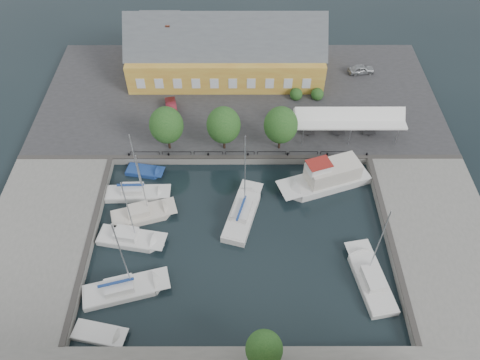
# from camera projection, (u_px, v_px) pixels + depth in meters

# --- Properties ---
(ground) EXTENTS (140.00, 140.00, 0.00)m
(ground) POSITION_uv_depth(u_px,v_px,m) (240.00, 228.00, 52.70)
(ground) COLOR black
(ground) RESTS_ON ground
(north_quay) EXTENTS (56.00, 26.00, 1.00)m
(north_quay) POSITION_uv_depth(u_px,v_px,m) (240.00, 98.00, 67.72)
(north_quay) COLOR #2D2D30
(north_quay) RESTS_ON ground
(west_quay) EXTENTS (12.00, 24.00, 1.00)m
(west_quay) POSITION_uv_depth(u_px,v_px,m) (39.00, 241.00, 50.96)
(west_quay) COLOR slate
(west_quay) RESTS_ON ground
(east_quay) EXTENTS (12.00, 24.00, 1.00)m
(east_quay) POSITION_uv_depth(u_px,v_px,m) (441.00, 240.00, 51.01)
(east_quay) COLOR slate
(east_quay) RESTS_ON ground
(quay_edge_fittings) EXTENTS (56.00, 24.72, 0.40)m
(quay_edge_fittings) POSITION_uv_depth(u_px,v_px,m) (240.00, 190.00, 55.08)
(quay_edge_fittings) COLOR #383533
(quay_edge_fittings) RESTS_ON north_quay
(warehouse) EXTENTS (28.56, 14.00, 9.55)m
(warehouse) POSITION_uv_depth(u_px,v_px,m) (222.00, 53.00, 68.38)
(warehouse) COLOR #C78830
(warehouse) RESTS_ON north_quay
(tent_canopy) EXTENTS (14.00, 4.00, 2.83)m
(tent_canopy) POSITION_uv_depth(u_px,v_px,m) (349.00, 119.00, 59.68)
(tent_canopy) COLOR white
(tent_canopy) RESTS_ON north_quay
(quay_trees) EXTENTS (18.20, 4.20, 6.30)m
(quay_trees) POSITION_uv_depth(u_px,v_px,m) (224.00, 125.00, 57.10)
(quay_trees) COLOR black
(quay_trees) RESTS_ON north_quay
(car_silver) EXTENTS (4.16, 2.21, 1.35)m
(car_silver) POSITION_uv_depth(u_px,v_px,m) (361.00, 69.00, 70.41)
(car_silver) COLOR #9DA0A4
(car_silver) RESTS_ON north_quay
(car_red) EXTENTS (2.27, 4.30, 1.35)m
(car_red) POSITION_uv_depth(u_px,v_px,m) (171.00, 107.00, 64.38)
(car_red) COLOR maroon
(car_red) RESTS_ON north_quay
(center_sailboat) EXTENTS (4.97, 9.22, 12.31)m
(center_sailboat) POSITION_uv_depth(u_px,v_px,m) (242.00, 214.00, 53.58)
(center_sailboat) COLOR silver
(center_sailboat) RESTS_ON ground
(trawler) EXTENTS (11.76, 6.91, 5.00)m
(trawler) POSITION_uv_depth(u_px,v_px,m) (327.00, 178.00, 56.42)
(trawler) COLOR silver
(trawler) RESTS_ON ground
(east_boat_c) EXTENTS (4.27, 9.10, 11.21)m
(east_boat_c) POSITION_uv_depth(u_px,v_px,m) (371.00, 280.00, 47.99)
(east_boat_c) COLOR silver
(east_boat_c) RESTS_ON ground
(west_boat_a) EXTENTS (7.84, 2.40, 10.41)m
(west_boat_a) POSITION_uv_depth(u_px,v_px,m) (137.00, 194.00, 55.73)
(west_boat_a) COLOR silver
(west_boat_a) RESTS_ON ground
(west_boat_b) EXTENTS (7.77, 4.55, 10.30)m
(west_boat_b) POSITION_uv_depth(u_px,v_px,m) (143.00, 215.00, 53.64)
(west_boat_b) COLOR beige
(west_boat_b) RESTS_ON ground
(west_boat_c) EXTENTS (7.85, 3.70, 10.38)m
(west_boat_c) POSITION_uv_depth(u_px,v_px,m) (130.00, 239.00, 51.38)
(west_boat_c) COLOR silver
(west_boat_c) RESTS_ON ground
(west_boat_d) EXTENTS (9.05, 4.81, 11.69)m
(west_boat_d) POSITION_uv_depth(u_px,v_px,m) (124.00, 290.00, 47.24)
(west_boat_d) COLOR silver
(west_boat_d) RESTS_ON ground
(launch_sw) EXTENTS (5.48, 2.98, 0.98)m
(launch_sw) POSITION_uv_depth(u_px,v_px,m) (99.00, 335.00, 44.29)
(launch_sw) COLOR silver
(launch_sw) RESTS_ON ground
(launch_nw) EXTENTS (4.97, 2.70, 0.88)m
(launch_nw) POSITION_uv_depth(u_px,v_px,m) (145.00, 172.00, 58.41)
(launch_nw) COLOR navy
(launch_nw) RESTS_ON ground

